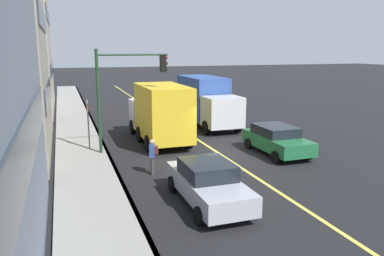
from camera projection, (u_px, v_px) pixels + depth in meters
name	position (u px, v px, depth m)	size (l,w,h in m)	color
ground	(222.00, 155.00, 19.51)	(200.00, 200.00, 0.00)	black
sidewalk_slab	(85.00, 167.00, 17.33)	(80.00, 2.64, 0.15)	gray
curb_edge	(113.00, 164.00, 17.72)	(80.00, 0.16, 0.15)	slate
lane_stripe_center	(222.00, 155.00, 19.51)	(80.00, 0.16, 0.01)	#D8CC4C
car_silver	(208.00, 183.00, 13.34)	(4.56, 1.94, 1.50)	#A8AAB2
car_green	(277.00, 139.00, 19.68)	(4.25, 2.05, 1.46)	#1E6038
truck_blue	(206.00, 100.00, 26.91)	(7.16, 2.51, 3.41)	silver
truck_yellow	(160.00, 113.00, 21.93)	(6.79, 2.52, 3.39)	silver
pedestrian_with_backpack	(153.00, 154.00, 16.42)	(0.42, 0.44, 1.56)	#383838
traffic_light_mast	(126.00, 83.00, 19.23)	(0.28, 3.71, 5.39)	#1E3823
street_sign_post	(88.00, 120.00, 19.90)	(0.60, 0.08, 2.89)	slate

